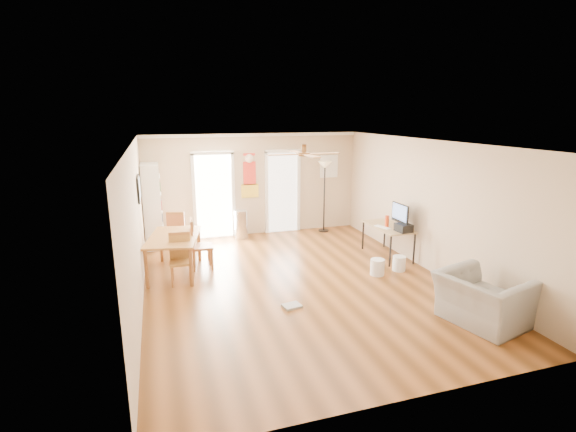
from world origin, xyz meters
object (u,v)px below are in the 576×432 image
object	(u,v)px
dining_chair_right_b	(202,244)
dining_chair_far	(178,231)
torchiere_lamp	(324,197)
armchair	(482,300)
dining_chair_right_a	(201,243)
wastebasket_a	(377,267)
wastebasket_b	(399,263)
bookshelf	(152,206)
dining_table	(175,255)
computer_desk	(387,241)
trash_can	(241,224)
printer	(404,228)
dining_chair_near	(180,259)

from	to	relation	value
dining_chair_right_b	dining_chair_far	xyz separation A→B (m)	(-0.41, 1.24, -0.03)
dining_chair_far	torchiere_lamp	xyz separation A→B (m)	(3.81, 0.59, 0.46)
armchair	dining_chair_right_a	bearing A→B (deg)	30.17
dining_chair_far	wastebasket_a	size ratio (longest dim) A/B	3.02
wastebasket_b	wastebasket_a	bearing A→B (deg)	-171.36
bookshelf	dining_table	world-z (taller)	bookshelf
torchiere_lamp	computer_desk	xyz separation A→B (m)	(0.57, -2.30, -0.59)
dining_chair_right_b	trash_can	xyz separation A→B (m)	(1.16, 1.85, -0.15)
computer_desk	wastebasket_b	world-z (taller)	computer_desk
torchiere_lamp	armchair	size ratio (longest dim) A/B	1.60
bookshelf	dining_chair_far	distance (m)	0.95
computer_desk	wastebasket_a	xyz separation A→B (m)	(-0.75, -0.94, -0.19)
dining_chair_right_b	trash_can	distance (m)	2.19
printer	dining_table	bearing A→B (deg)	165.99
dining_chair_right_a	dining_chair_near	size ratio (longest dim) A/B	0.96
dining_chair_right_a	wastebasket_b	distance (m)	4.09
dining_chair_far	trash_can	size ratio (longest dim) A/B	1.34
dining_chair_right_a	printer	bearing A→B (deg)	-105.58
computer_desk	wastebasket_a	bearing A→B (deg)	-128.92
bookshelf	dining_table	xyz separation A→B (m)	(0.38, -1.97, -0.61)
dining_chair_right_b	wastebasket_b	bearing A→B (deg)	-105.60
trash_can	printer	distance (m)	4.05
wastebasket_b	dining_chair_far	bearing A→B (deg)	148.40
printer	wastebasket_b	size ratio (longest dim) A/B	1.07
wastebasket_b	dining_chair_near	bearing A→B (deg)	171.48
dining_chair_near	armchair	distance (m)	5.13
dining_table	armchair	distance (m)	5.54
torchiere_lamp	armchair	world-z (taller)	torchiere_lamp
dining_chair_right_a	trash_can	world-z (taller)	dining_chair_right_a
bookshelf	dining_table	bearing A→B (deg)	-92.54
dining_chair_right_b	wastebasket_a	world-z (taller)	dining_chair_right_b
armchair	bookshelf	bearing A→B (deg)	26.69
bookshelf	trash_can	bearing A→B (deg)	-13.44
dining_chair_right_a	armchair	size ratio (longest dim) A/B	0.77
dining_chair_right_a	computer_desk	world-z (taller)	dining_chair_right_a
dining_table	wastebasket_b	bearing A→B (deg)	-15.64
dining_chair_right_a	wastebasket_a	distance (m)	3.64
bookshelf	trash_can	distance (m)	2.18
dining_chair_right_a	wastebasket_b	xyz separation A→B (m)	(3.76, -1.58, -0.30)
computer_desk	wastebasket_a	size ratio (longest dim) A/B	4.04
armchair	trash_can	bearing A→B (deg)	11.43
computer_desk	printer	size ratio (longest dim) A/B	4.03
computer_desk	dining_table	bearing A→B (deg)	175.55
wastebasket_a	armchair	distance (m)	2.28
torchiere_lamp	dining_table	bearing A→B (deg)	-153.73
armchair	dining_chair_right_b	bearing A→B (deg)	32.12
dining_table	dining_chair_far	distance (m)	1.37
torchiere_lamp	wastebasket_a	bearing A→B (deg)	-93.21
dining_chair_right_b	wastebasket_b	world-z (taller)	dining_chair_right_b
dining_chair_right_a	dining_chair_near	distance (m)	1.06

